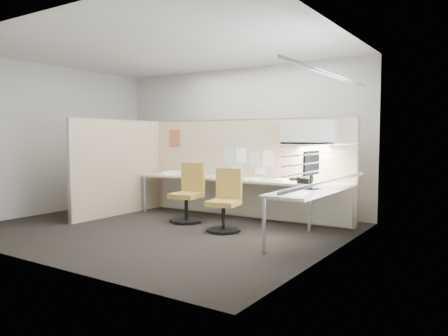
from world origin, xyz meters
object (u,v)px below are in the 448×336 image
Objects in this scene: desk at (249,188)px; phone at (305,180)px; chair_left at (188,195)px; monitor at (311,167)px; chair_right at (225,202)px.

desk is 1.01m from phone.
chair_left is (-0.93, -0.47, -0.14)m from desk.
chair_left reaches higher than desk.
desk is 4.05× the size of chair_left.
monitor reaches higher than chair_left.
chair_right reaches higher than phone.
chair_right is (-0.00, -0.73, -0.16)m from desk.
desk is 4.23× the size of chair_right.
desk is 7.67× the size of monitor.
chair_left is 1.89× the size of monitor.
monitor is (1.37, -0.68, 0.43)m from desk.
chair_left is 0.96m from chair_right.
desk is 1.05m from chair_left.
chair_left is 2.38m from monitor.
chair_left is at bearing 85.29° from monitor.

